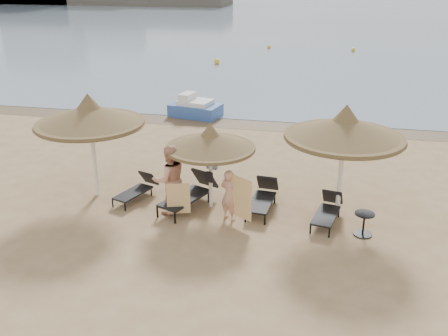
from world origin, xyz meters
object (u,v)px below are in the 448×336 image
Objects in this scene: palapa_center at (210,141)px; palapa_right at (345,128)px; side_table at (364,225)px; pedal_boat at (195,108)px; palapa_left at (89,115)px; lounger_near_right at (263,197)px; lounger_far_right at (328,210)px; person_right at (229,191)px; person_left at (169,174)px; lounger_near_left at (191,192)px; lounger_far_left at (138,189)px.

palapa_right is (3.67, 0.24, 0.54)m from palapa_center.
side_table is 12.34m from pedal_boat.
palapa_left reaches higher than lounger_near_right.
lounger_far_right is 2.76× the size of side_table.
person_right is (-2.99, -0.91, -1.73)m from palapa_right.
person_right is (1.73, -0.08, -0.33)m from person_left.
palapa_left is 4.72m from person_right.
person_right is (-3.66, 0.15, 0.57)m from side_table.
lounger_near_left is 4.00m from lounger_far_right.
lounger_far_right is (1.87, -0.43, -0.03)m from lounger_near_right.
person_left reaches higher than lounger_near_left.
palapa_right is 1.37× the size of person_left.
pedal_boat reaches higher than lounger_near_left.
lounger_far_left is at bearing -162.50° from lounger_near_left.
person_left is at bearing -9.31° from lounger_far_left.
lounger_far_left is at bearing -63.49° from person_left.
palapa_center is 1.02× the size of pedal_boat.
lounger_far_right is at bearing 147.13° from side_table.
lounger_near_left is 9.50m from pedal_boat.
palapa_center reaches higher than lounger_far_left.
lounger_far_left is at bearing -74.19° from pedal_boat.
lounger_near_right is at bearing 21.20° from lounger_far_left.
person_left is (-2.58, -0.81, 0.82)m from lounger_near_right.
person_left is (-4.73, -0.83, -1.40)m from palapa_right.
lounger_near_right reaches higher than lounger_far_right.
palapa_left is 3.02m from person_left.
lounger_far_left is at bearing -178.74° from palapa_right.
side_table is at bearing 143.01° from person_left.
person_right is at bearing 177.72° from side_table.
palapa_right is 1.74× the size of lounger_near_right.
lounger_far_right is (4.00, -0.17, -0.09)m from lounger_near_left.
pedal_boat is at bearing 121.34° from lounger_near_right.
lounger_near_left is 0.93× the size of person_left.
palapa_left is 0.99× the size of palapa_right.
person_right reaches higher than lounger_far_left.
pedal_boat is at bearing 126.37° from lounger_near_left.
palapa_center is 1.48× the size of lounger_far_right.
palapa_center is 3.72m from palapa_right.
lounger_far_left is (-2.33, 0.11, -1.73)m from palapa_center.
palapa_right is 2.32m from lounger_far_right.
lounger_near_left is at bearing -168.03° from lounger_near_right.
side_table is (0.67, -1.06, -2.30)m from palapa_right.
palapa_center is 4.75m from side_table.
palapa_center is 3.81m from lounger_far_right.
pedal_boat is at bearing 113.19° from lounger_far_left.
palapa_left is 2.62m from lounger_far_left.
lounger_near_left is at bearing -176.25° from palapa_right.
palapa_left is at bearing 173.54° from side_table.
palapa_left is 1.86× the size of lounger_far_right.
pedal_boat is (0.76, 9.09, -2.17)m from palapa_left.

